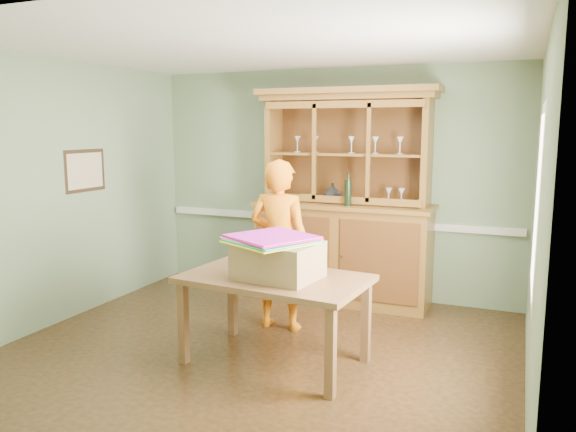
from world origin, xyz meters
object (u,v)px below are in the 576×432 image
at_px(cardboard_box, 278,260).
at_px(china_hutch, 344,228).
at_px(dining_table, 275,286).
at_px(person, 280,245).

bearing_deg(cardboard_box, china_hutch, 91.31).
bearing_deg(dining_table, china_hutch, 94.98).
distance_m(china_hutch, cardboard_box, 1.99).
xyz_separation_m(china_hutch, dining_table, (-0.00, -1.95, -0.18)).
bearing_deg(cardboard_box, person, 112.98).
relative_size(dining_table, cardboard_box, 2.48).
xyz_separation_m(cardboard_box, person, (-0.36, 0.84, -0.07)).
relative_size(china_hutch, person, 1.43).
height_order(dining_table, person, person).
bearing_deg(person, cardboard_box, 111.91).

